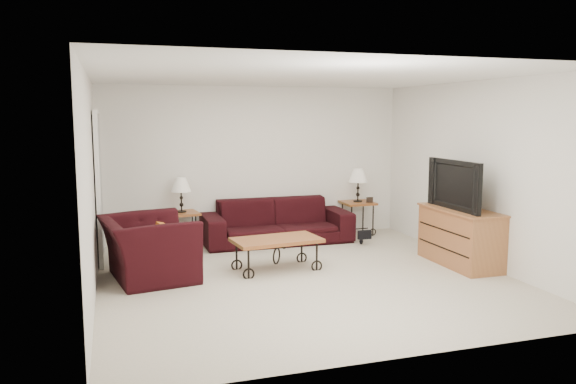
% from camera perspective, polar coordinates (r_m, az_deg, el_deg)
% --- Properties ---
extents(ground, '(5.00, 5.00, 0.00)m').
position_cam_1_polar(ground, '(7.19, 1.69, -8.64)').
color(ground, beige).
rests_on(ground, ground).
extents(wall_back, '(5.00, 0.02, 2.50)m').
position_cam_1_polar(wall_back, '(9.33, -3.32, 2.94)').
color(wall_back, white).
rests_on(wall_back, ground).
extents(wall_front, '(5.00, 0.02, 2.50)m').
position_cam_1_polar(wall_front, '(4.68, 11.85, -1.99)').
color(wall_front, white).
rests_on(wall_front, ground).
extents(wall_left, '(0.02, 5.00, 2.50)m').
position_cam_1_polar(wall_left, '(6.57, -19.33, 0.50)').
color(wall_left, white).
rests_on(wall_left, ground).
extents(wall_right, '(0.02, 5.00, 2.50)m').
position_cam_1_polar(wall_right, '(8.12, 18.66, 1.83)').
color(wall_right, white).
rests_on(wall_right, ground).
extents(ceiling, '(5.00, 5.00, 0.00)m').
position_cam_1_polar(ceiling, '(6.92, 1.78, 11.64)').
color(ceiling, white).
rests_on(ceiling, wall_back).
extents(doorway, '(0.08, 0.94, 2.04)m').
position_cam_1_polar(doorway, '(8.23, -18.71, 0.29)').
color(doorway, black).
rests_on(doorway, ground).
extents(sofa, '(2.36, 0.92, 0.69)m').
position_cam_1_polar(sofa, '(9.05, -1.14, -2.98)').
color(sofa, black).
rests_on(sofa, ground).
extents(side_table_left, '(0.55, 0.55, 0.54)m').
position_cam_1_polar(side_table_left, '(8.95, -10.66, -3.72)').
color(side_table_left, brown).
rests_on(side_table_left, ground).
extents(side_table_right, '(0.52, 0.52, 0.57)m').
position_cam_1_polar(side_table_right, '(9.75, 7.04, -2.63)').
color(side_table_right, brown).
rests_on(side_table_right, ground).
extents(lamp_left, '(0.34, 0.34, 0.54)m').
position_cam_1_polar(lamp_left, '(8.86, -10.75, -0.29)').
color(lamp_left, black).
rests_on(lamp_left, side_table_left).
extents(lamp_right, '(0.32, 0.32, 0.57)m').
position_cam_1_polar(lamp_right, '(9.66, 7.10, 0.69)').
color(lamp_right, black).
rests_on(lamp_right, side_table_right).
extents(photo_frame_left, '(0.11, 0.05, 0.09)m').
position_cam_1_polar(photo_frame_left, '(8.73, -11.57, -1.93)').
color(photo_frame_left, black).
rests_on(photo_frame_left, side_table_left).
extents(photo_frame_right, '(0.11, 0.04, 0.09)m').
position_cam_1_polar(photo_frame_right, '(9.62, 8.25, -0.79)').
color(photo_frame_right, black).
rests_on(photo_frame_right, side_table_right).
extents(coffee_table, '(1.20, 0.74, 0.43)m').
position_cam_1_polar(coffee_table, '(7.49, -1.16, -6.30)').
color(coffee_table, brown).
rests_on(coffee_table, ground).
extents(armchair, '(1.24, 1.36, 0.78)m').
position_cam_1_polar(armchair, '(7.26, -13.94, -5.55)').
color(armchair, black).
rests_on(armchair, ground).
extents(throw_pillow, '(0.15, 0.36, 0.35)m').
position_cam_1_polar(throw_pillow, '(7.19, -12.75, -4.57)').
color(throw_pillow, orange).
rests_on(throw_pillow, armchair).
extents(tv_stand, '(0.54, 1.29, 0.77)m').
position_cam_1_polar(tv_stand, '(8.05, 17.02, -4.36)').
color(tv_stand, '#A8703E').
rests_on(tv_stand, ground).
extents(television, '(0.15, 1.16, 0.67)m').
position_cam_1_polar(television, '(7.93, 17.11, 0.73)').
color(television, black).
rests_on(television, tv_stand).
extents(backpack, '(0.39, 0.33, 0.43)m').
position_cam_1_polar(backpack, '(9.02, 7.44, -3.92)').
color(backpack, black).
rests_on(backpack, ground).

